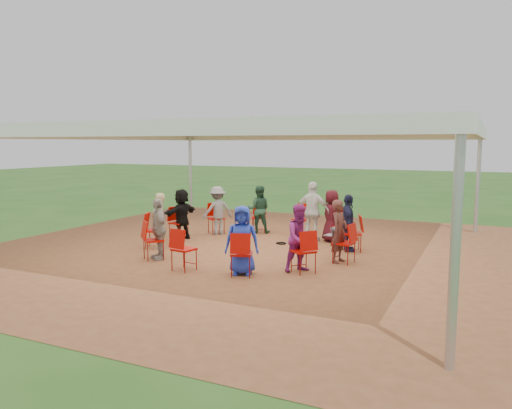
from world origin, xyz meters
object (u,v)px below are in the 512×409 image
at_px(person_seated_1, 348,223).
at_px(person_seated_7, 158,229).
at_px(person_seated_6, 159,221).
at_px(standing_person, 313,211).
at_px(chair_7, 154,231).
at_px(person_seated_5, 182,214).
at_px(chair_4, 259,217).
at_px(person_seated_8, 242,240).
at_px(person_seated_9, 301,238).
at_px(chair_2, 335,225).
at_px(person_seated_2, 331,216).
at_px(laptop, 332,233).
at_px(chair_3, 301,220).
at_px(chair_8, 153,240).
at_px(chair_5, 216,219).
at_px(person_seated_4, 218,210).
at_px(chair_9, 184,250).
at_px(chair_0, 344,243).
at_px(person_seated_0, 339,231).
at_px(chair_10, 241,254).
at_px(cable_coil, 281,243).
at_px(chair_6, 179,223).
at_px(chair_11, 303,252).
at_px(person_seated_3, 259,209).
at_px(chair_1, 353,233).

height_order(person_seated_1, person_seated_7, same).
relative_size(person_seated_6, standing_person, 0.87).
distance_m(chair_7, person_seated_5, 1.29).
relative_size(chair_4, person_seated_8, 0.64).
bearing_deg(person_seated_9, chair_2, 43.58).
bearing_deg(person_seated_2, laptop, 146.37).
relative_size(chair_3, chair_8, 1.00).
xyz_separation_m(chair_5, person_seated_4, (0.09, -0.08, 0.26)).
height_order(chair_3, chair_9, same).
xyz_separation_m(chair_2, person_seated_4, (-3.41, -0.43, 0.26)).
relative_size(chair_0, chair_5, 1.00).
bearing_deg(chair_2, person_seated_0, 147.55).
xyz_separation_m(person_seated_5, person_seated_9, (4.17, -1.88, 0.00)).
relative_size(person_seated_1, person_seated_6, 1.00).
xyz_separation_m(chair_10, cable_coil, (-0.49, 3.30, -0.43)).
height_order(person_seated_2, person_seated_6, same).
height_order(chair_6, person_seated_2, person_seated_2).
height_order(chair_9, person_seated_4, person_seated_4).
height_order(chair_8, chair_11, same).
bearing_deg(chair_8, chair_3, 105.00).
height_order(chair_10, chair_11, same).
bearing_deg(person_seated_9, person_seated_3, 75.00).
bearing_deg(chair_4, chair_5, 15.00).
xyz_separation_m(chair_5, person_seated_8, (2.77, -3.79, 0.26)).
height_order(chair_0, chair_10, same).
bearing_deg(chair_10, person_seated_5, 119.18).
relative_size(chair_4, person_seated_5, 0.64).
xyz_separation_m(chair_1, person_seated_0, (0.01, -1.26, 0.26)).
relative_size(chair_8, person_seated_0, 0.64).
bearing_deg(chair_8, chair_7, 165.00).
bearing_deg(laptop, chair_3, 41.49).
xyz_separation_m(chair_4, person_seated_0, (3.22, -2.71, 0.26)).
distance_m(chair_5, person_seated_9, 4.86).
relative_size(person_seated_2, cable_coil, 4.34).
bearing_deg(person_seated_1, laptop, 157.22).
relative_size(person_seated_7, cable_coil, 4.34).
bearing_deg(person_seated_2, chair_3, 9.73).
relative_size(chair_5, chair_9, 1.00).
bearing_deg(chair_0, chair_7, 105.00).
bearing_deg(person_seated_8, person_seated_9, 15.00).
bearing_deg(chair_10, person_seated_1, 46.42).
bearing_deg(person_seated_6, person_seated_3, 135.00).
relative_size(chair_7, person_seated_1, 0.64).
relative_size(chair_3, chair_9, 1.00).
distance_m(person_seated_3, person_seated_5, 2.37).
height_order(person_seated_8, standing_person, standing_person).
bearing_deg(person_seated_5, person_seated_7, 30.00).
bearing_deg(chair_7, chair_8, 15.00).
bearing_deg(chair_10, person_seated_8, 90.00).
bearing_deg(chair_4, chair_3, 165.00).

